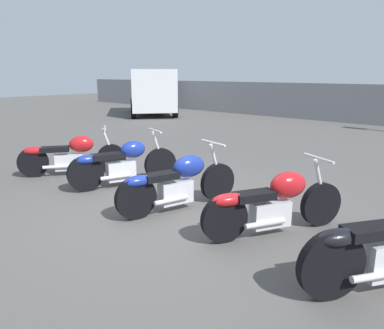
% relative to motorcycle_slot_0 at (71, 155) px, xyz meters
% --- Properties ---
extents(ground_plane, '(60.00, 60.00, 0.00)m').
position_rel_motorcycle_slot_0_xyz_m(ground_plane, '(3.03, -0.01, -0.42)').
color(ground_plane, '#514F4C').
extents(motorcycle_slot_0, '(1.28, 1.82, 0.97)m').
position_rel_motorcycle_slot_0_xyz_m(motorcycle_slot_0, '(0.00, 0.00, 0.00)').
color(motorcycle_slot_0, black).
rests_on(motorcycle_slot_0, ground_plane).
extents(motorcycle_slot_1, '(0.86, 2.00, 1.00)m').
position_rel_motorcycle_slot_0_xyz_m(motorcycle_slot_1, '(1.41, 0.22, 0.01)').
color(motorcycle_slot_1, black).
rests_on(motorcycle_slot_1, ground_plane).
extents(motorcycle_slot_2, '(0.77, 2.04, 0.99)m').
position_rel_motorcycle_slot_0_xyz_m(motorcycle_slot_2, '(3.03, 0.03, 0.02)').
color(motorcycle_slot_2, black).
rests_on(motorcycle_slot_2, ground_plane).
extents(motorcycle_slot_3, '(1.05, 1.89, 0.97)m').
position_rel_motorcycle_slot_0_xyz_m(motorcycle_slot_3, '(4.56, 0.22, 0.01)').
color(motorcycle_slot_3, black).
rests_on(motorcycle_slot_3, ground_plane).
extents(parked_van, '(4.75, 4.36, 2.20)m').
position_rel_motorcycle_slot_0_xyz_m(parked_van, '(-7.41, 8.86, 0.81)').
color(parked_van, silver).
rests_on(parked_van, ground_plane).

